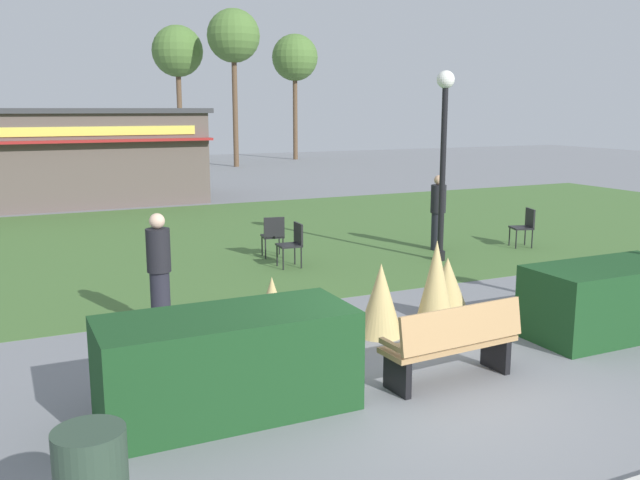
# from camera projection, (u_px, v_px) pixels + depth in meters

# --- Properties ---
(ground_plane) EXTENTS (80.00, 80.00, 0.00)m
(ground_plane) POSITION_uv_depth(u_px,v_px,m) (422.00, 393.00, 7.68)
(ground_plane) COLOR slate
(lawn_patch) EXTENTS (36.00, 12.00, 0.01)m
(lawn_patch) POSITION_uv_depth(u_px,v_px,m) (192.00, 241.00, 16.43)
(lawn_patch) COLOR #446B33
(lawn_patch) RESTS_ON ground_plane
(park_bench) EXTENTS (1.73, 0.63, 0.95)m
(park_bench) POSITION_uv_depth(u_px,v_px,m) (453.00, 343.00, 7.89)
(park_bench) COLOR tan
(park_bench) RESTS_ON ground_plane
(hedge_left) EXTENTS (2.63, 1.10, 1.07)m
(hedge_left) POSITION_uv_depth(u_px,v_px,m) (228.00, 364.00, 7.10)
(hedge_left) COLOR #19421E
(hedge_left) RESTS_ON ground_plane
(hedge_right) EXTENTS (2.35, 1.10, 1.01)m
(hedge_right) POSITION_uv_depth(u_px,v_px,m) (607.00, 300.00, 9.58)
(hedge_right) COLOR #19421E
(hedge_right) RESTS_ON ground_plane
(ornamental_grass_behind_left) EXTENTS (0.78, 0.78, 0.96)m
(ornamental_grass_behind_left) POSITION_uv_depth(u_px,v_px,m) (447.00, 289.00, 10.25)
(ornamental_grass_behind_left) COLOR tan
(ornamental_grass_behind_left) RESTS_ON ground_plane
(ornamental_grass_behind_right) EXTENTS (0.63, 0.63, 1.37)m
(ornamental_grass_behind_right) POSITION_uv_depth(u_px,v_px,m) (436.00, 289.00, 9.47)
(ornamental_grass_behind_right) COLOR tan
(ornamental_grass_behind_right) RESTS_ON ground_plane
(ornamental_grass_behind_center) EXTENTS (0.63, 0.63, 1.04)m
(ornamental_grass_behind_center) POSITION_uv_depth(u_px,v_px,m) (381.00, 300.00, 9.55)
(ornamental_grass_behind_center) COLOR tan
(ornamental_grass_behind_center) RESTS_ON ground_plane
(ornamental_grass_behind_far) EXTENTS (0.62, 0.62, 0.97)m
(ornamental_grass_behind_far) POSITION_uv_depth(u_px,v_px,m) (272.00, 313.00, 9.04)
(ornamental_grass_behind_far) COLOR tan
(ornamental_grass_behind_far) RESTS_ON ground_plane
(lamppost_mid) EXTENTS (0.36, 0.36, 3.88)m
(lamppost_mid) POSITION_uv_depth(u_px,v_px,m) (444.00, 142.00, 13.92)
(lamppost_mid) COLOR black
(lamppost_mid) RESTS_ON ground_plane
(food_kiosk) EXTENTS (9.77, 4.84, 3.14)m
(food_kiosk) POSITION_uv_depth(u_px,v_px,m) (52.00, 156.00, 22.72)
(food_kiosk) COLOR #594C47
(food_kiosk) RESTS_ON ground_plane
(cafe_chair_east) EXTENTS (0.51, 0.51, 0.89)m
(cafe_chair_east) POSITION_uv_depth(u_px,v_px,m) (273.00, 233.00, 14.54)
(cafe_chair_east) COLOR black
(cafe_chair_east) RESTS_ON ground_plane
(cafe_chair_center) EXTENTS (0.55, 0.55, 0.89)m
(cafe_chair_center) POSITION_uv_depth(u_px,v_px,m) (525.00, 224.00, 15.68)
(cafe_chair_center) COLOR black
(cafe_chair_center) RESTS_ON ground_plane
(cafe_chair_north) EXTENTS (0.46, 0.46, 0.89)m
(cafe_chair_north) POSITION_uv_depth(u_px,v_px,m) (293.00, 241.00, 13.69)
(cafe_chair_north) COLOR black
(cafe_chair_north) RESTS_ON ground_plane
(person_strolling) EXTENTS (0.34, 0.34, 1.69)m
(person_strolling) POSITION_uv_depth(u_px,v_px,m) (159.00, 271.00, 9.77)
(person_strolling) COLOR #23232D
(person_strolling) RESTS_ON ground_plane
(person_standing) EXTENTS (0.34, 0.34, 1.69)m
(person_standing) POSITION_uv_depth(u_px,v_px,m) (438.00, 212.00, 15.28)
(person_standing) COLOR #23232D
(person_standing) RESTS_ON ground_plane
(tree_left_bg) EXTENTS (2.80, 2.80, 8.32)m
(tree_left_bg) POSITION_uv_depth(u_px,v_px,m) (234.00, 37.00, 36.25)
(tree_left_bg) COLOR brown
(tree_left_bg) RESTS_ON ground_plane
(tree_right_bg) EXTENTS (2.80, 2.80, 7.64)m
(tree_right_bg) POSITION_uv_depth(u_px,v_px,m) (177.00, 52.00, 37.80)
(tree_right_bg) COLOR brown
(tree_right_bg) RESTS_ON ground_plane
(tree_center_bg) EXTENTS (2.80, 2.80, 7.58)m
(tree_center_bg) POSITION_uv_depth(u_px,v_px,m) (295.00, 59.00, 41.71)
(tree_center_bg) COLOR brown
(tree_center_bg) RESTS_ON ground_plane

